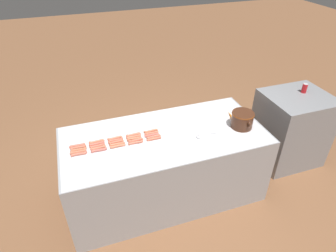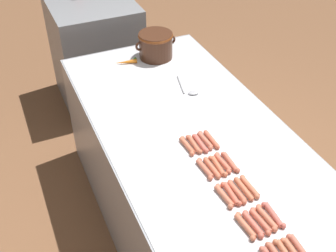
% 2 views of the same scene
% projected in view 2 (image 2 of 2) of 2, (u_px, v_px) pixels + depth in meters
% --- Properties ---
extents(ground_plane, '(20.00, 20.00, 0.00)m').
position_uv_depth(ground_plane, '(188.00, 228.00, 3.04)').
color(ground_plane, brown).
extents(griddle_counter, '(1.08, 2.30, 0.91)m').
position_uv_depth(griddle_counter, '(191.00, 184.00, 2.75)').
color(griddle_counter, '#9EA0A5').
rests_on(griddle_counter, ground_plane).
extents(back_cabinet, '(0.74, 0.85, 1.03)m').
position_uv_depth(back_cabinet, '(96.00, 52.00, 4.04)').
color(back_cabinet, gray).
rests_on(back_cabinet, ground_plane).
extents(hot_dog_1, '(0.04, 0.17, 0.03)m').
position_uv_depth(hot_dog_1, '(245.00, 226.00, 1.90)').
color(hot_dog_1, '#D47050').
rests_on(hot_dog_1, griddle_counter).
extents(hot_dog_2, '(0.04, 0.17, 0.03)m').
position_uv_depth(hot_dog_2, '(224.00, 196.00, 2.04)').
color(hot_dog_2, '#D27052').
rests_on(hot_dog_2, griddle_counter).
extents(hot_dog_3, '(0.04, 0.17, 0.03)m').
position_uv_depth(hot_dog_3, '(205.00, 169.00, 2.19)').
color(hot_dog_3, '#D86D52').
rests_on(hot_dog_3, griddle_counter).
extents(hot_dog_4, '(0.04, 0.17, 0.03)m').
position_uv_depth(hot_dog_4, '(187.00, 146.00, 2.34)').
color(hot_dog_4, '#D66D4D').
rests_on(hot_dog_4, griddle_counter).
extents(hot_dog_6, '(0.03, 0.17, 0.03)m').
position_uv_depth(hot_dog_6, '(253.00, 224.00, 1.91)').
color(hot_dog_6, '#D46654').
rests_on(hot_dog_6, griddle_counter).
extents(hot_dog_7, '(0.04, 0.17, 0.03)m').
position_uv_depth(hot_dog_7, '(231.00, 194.00, 2.05)').
color(hot_dog_7, '#D7644C').
rests_on(hot_dog_7, griddle_counter).
extents(hot_dog_8, '(0.03, 0.17, 0.03)m').
position_uv_depth(hot_dog_8, '(212.00, 168.00, 2.20)').
color(hot_dog_8, '#D16E4F').
rests_on(hot_dog_8, griddle_counter).
extents(hot_dog_9, '(0.03, 0.17, 0.03)m').
position_uv_depth(hot_dog_9, '(194.00, 144.00, 2.35)').
color(hot_dog_9, '#CD6C4E').
rests_on(hot_dog_9, griddle_counter).
extents(hot_dog_11, '(0.04, 0.17, 0.03)m').
position_uv_depth(hot_dog_11, '(260.00, 221.00, 1.92)').
color(hot_dog_11, '#D1674E').
rests_on(hot_dog_11, griddle_counter).
extents(hot_dog_12, '(0.03, 0.17, 0.03)m').
position_uv_depth(hot_dog_12, '(237.00, 192.00, 2.06)').
color(hot_dog_12, '#CF684C').
rests_on(hot_dog_12, griddle_counter).
extents(hot_dog_13, '(0.04, 0.17, 0.03)m').
position_uv_depth(hot_dog_13, '(218.00, 166.00, 2.21)').
color(hot_dog_13, '#D16E4D').
rests_on(hot_dog_13, griddle_counter).
extents(hot_dog_14, '(0.03, 0.17, 0.03)m').
position_uv_depth(hot_dog_14, '(200.00, 143.00, 2.35)').
color(hot_dog_14, '#D36455').
rests_on(hot_dog_14, griddle_counter).
extents(hot_dog_16, '(0.04, 0.17, 0.03)m').
position_uv_depth(hot_dog_16, '(267.00, 218.00, 1.94)').
color(hot_dog_16, '#D17153').
rests_on(hot_dog_16, griddle_counter).
extents(hot_dog_17, '(0.03, 0.17, 0.03)m').
position_uv_depth(hot_dog_17, '(244.00, 189.00, 2.08)').
color(hot_dog_17, '#D36F4D').
rests_on(hot_dog_17, griddle_counter).
extents(hot_dog_18, '(0.04, 0.17, 0.03)m').
position_uv_depth(hot_dog_18, '(223.00, 163.00, 2.23)').
color(hot_dog_18, '#D8684F').
rests_on(hot_dog_18, griddle_counter).
extents(hot_dog_19, '(0.04, 0.17, 0.03)m').
position_uv_depth(hot_dog_19, '(205.00, 140.00, 2.37)').
color(hot_dog_19, '#C96C53').
rests_on(hot_dog_19, griddle_counter).
extents(hot_dog_20, '(0.04, 0.17, 0.03)m').
position_uv_depth(hot_dog_20, '(300.00, 249.00, 1.80)').
color(hot_dog_20, '#CC6852').
rests_on(hot_dog_20, griddle_counter).
extents(hot_dog_21, '(0.04, 0.17, 0.03)m').
position_uv_depth(hot_dog_21, '(273.00, 215.00, 1.95)').
color(hot_dog_21, '#CA6356').
rests_on(hot_dog_21, griddle_counter).
extents(hot_dog_22, '(0.03, 0.17, 0.03)m').
position_uv_depth(hot_dog_22, '(250.00, 187.00, 2.09)').
color(hot_dog_22, '#D07251').
rests_on(hot_dog_22, griddle_counter).
extents(hot_dog_23, '(0.03, 0.17, 0.03)m').
position_uv_depth(hot_dog_23, '(230.00, 162.00, 2.23)').
color(hot_dog_23, '#CF6951').
rests_on(hot_dog_23, griddle_counter).
extents(hot_dog_24, '(0.03, 0.17, 0.03)m').
position_uv_depth(hot_dog_24, '(212.00, 139.00, 2.38)').
color(hot_dog_24, '#D5684C').
rests_on(hot_dog_24, griddle_counter).
extents(bean_pot, '(0.32, 0.26, 0.19)m').
position_uv_depth(bean_pot, '(156.00, 44.00, 3.09)').
color(bean_pot, '#472616').
rests_on(bean_pot, griddle_counter).
extents(serving_spoon, '(0.10, 0.27, 0.02)m').
position_uv_depth(serving_spoon, '(189.00, 90.00, 2.79)').
color(serving_spoon, '#B7B7BC').
rests_on(serving_spoon, griddle_counter).
extents(carrot, '(0.18, 0.06, 0.03)m').
position_uv_depth(carrot, '(126.00, 62.00, 3.07)').
color(carrot, orange).
rests_on(carrot, griddle_counter).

